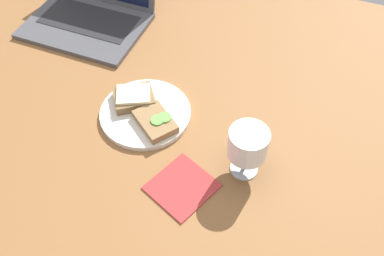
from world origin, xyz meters
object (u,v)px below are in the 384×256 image
Objects in this scene: sandwich_with_cheese at (134,97)px; laptop at (92,6)px; plate at (145,114)px; sandwich_with_cucumber at (155,121)px; napkin at (182,187)px; wine_glass at (248,145)px.

laptop is (-27.96, 27.80, 1.63)cm from sandwich_with_cheese.
sandwich_with_cucumber reaches higher than plate.
sandwich_with_cheese is at bearing 138.71° from napkin.
plate is at bearing 167.74° from wine_glass.
plate is 44.24cm from laptop.
laptop reaches higher than sandwich_with_cheese.
sandwich_with_cucumber is at bearing 133.20° from napkin.
laptop reaches higher than plate.
laptop is at bearing 135.16° from sandwich_with_cheese.
napkin is at bearing -46.80° from sandwich_with_cucumber.
wine_glass is 70.18cm from laptop.
laptop is at bearing 137.89° from sandwich_with_cucumber.
laptop is at bearing 136.62° from napkin.
sandwich_with_cucumber is at bearing -30.48° from plate.
wine_glass is at bearing 40.58° from napkin.
wine_glass is 1.00× the size of napkin.
laptop is 67.04cm from napkin.
plate is at bearing 136.61° from napkin.
plate is 1.75× the size of wine_glass.
wine_glass is at bearing -31.25° from laptop.
wine_glass is at bearing -8.64° from sandwich_with_cucumber.
plate is 0.65× the size of laptop.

